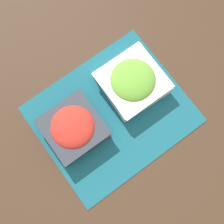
% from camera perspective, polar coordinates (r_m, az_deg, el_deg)
% --- Properties ---
extents(ground_plane, '(3.00, 3.00, 0.00)m').
position_cam_1_polar(ground_plane, '(1.02, 0.00, -0.42)').
color(ground_plane, '#422D1E').
extents(placemat, '(0.47, 0.40, 0.00)m').
position_cam_1_polar(placemat, '(1.01, 0.00, -0.39)').
color(placemat, '#195B6B').
rests_on(placemat, ground_plane).
extents(tomato_bowl, '(0.18, 0.18, 0.07)m').
position_cam_1_polar(tomato_bowl, '(0.98, -7.10, -2.93)').
color(tomato_bowl, '#333842').
rests_on(tomato_bowl, placemat).
extents(lettuce_bowl, '(0.20, 0.20, 0.07)m').
position_cam_1_polar(lettuce_bowl, '(1.01, 3.80, 5.56)').
color(lettuce_bowl, white).
rests_on(lettuce_bowl, placemat).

